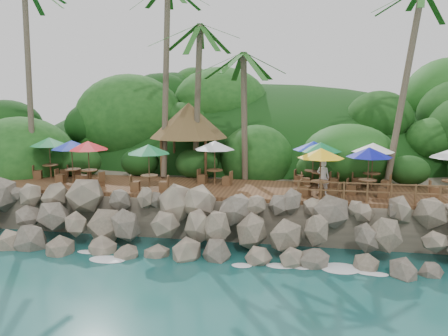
# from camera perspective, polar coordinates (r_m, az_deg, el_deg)

# --- Properties ---
(ground) EXTENTS (140.00, 140.00, 0.00)m
(ground) POSITION_cam_1_polar(r_m,az_deg,el_deg) (21.67, -2.96, -11.51)
(ground) COLOR #19514F
(ground) RESTS_ON ground
(land_base) EXTENTS (32.00, 25.20, 2.10)m
(land_base) POSITION_cam_1_polar(r_m,az_deg,el_deg) (36.60, 2.86, -1.10)
(land_base) COLOR gray
(land_base) RESTS_ON ground
(jungle_hill) EXTENTS (44.80, 28.00, 15.40)m
(jungle_hill) POSITION_cam_1_polar(r_m,az_deg,el_deg) (44.12, 4.16, -0.68)
(jungle_hill) COLOR #143811
(jungle_hill) RESTS_ON ground
(seawall) EXTENTS (29.00, 4.00, 2.30)m
(seawall) POSITION_cam_1_polar(r_m,az_deg,el_deg) (23.15, -1.82, -7.11)
(seawall) COLOR gray
(seawall) RESTS_ON ground
(terrace) EXTENTS (26.00, 5.00, 0.20)m
(terrace) POSITION_cam_1_polar(r_m,az_deg,el_deg) (26.69, 0.00, -2.54)
(terrace) COLOR brown
(terrace) RESTS_ON land_base
(jungle_foliage) EXTENTS (44.00, 16.00, 12.00)m
(jungle_foliage) POSITION_cam_1_polar(r_m,az_deg,el_deg) (35.84, 2.63, -3.04)
(jungle_foliage) COLOR #143811
(jungle_foliage) RESTS_ON ground
(foam_line) EXTENTS (25.20, 0.80, 0.06)m
(foam_line) POSITION_cam_1_polar(r_m,az_deg,el_deg) (21.93, -2.77, -11.16)
(foam_line) COLOR white
(foam_line) RESTS_ON ground
(palms) EXTENTS (34.73, 6.92, 13.57)m
(palms) POSITION_cam_1_polar(r_m,az_deg,el_deg) (28.92, 3.34, 18.54)
(palms) COLOR brown
(palms) RESTS_ON ground
(palapa) EXTENTS (5.02, 5.02, 4.60)m
(palapa) POSITION_cam_1_polar(r_m,az_deg,el_deg) (30.34, -4.25, 5.73)
(palapa) COLOR brown
(palapa) RESTS_ON ground
(dining_clusters) EXTENTS (25.14, 5.53, 2.53)m
(dining_clusters) POSITION_cam_1_polar(r_m,az_deg,el_deg) (26.18, 2.12, 2.10)
(dining_clusters) COLOR brown
(dining_clusters) RESTS_ON terrace
(railing) EXTENTS (8.30, 0.10, 1.00)m
(railing) POSITION_cam_1_polar(r_m,az_deg,el_deg) (24.04, 18.11, -2.64)
(railing) COLOR brown
(railing) RESTS_ON terrace
(waiter) EXTENTS (0.75, 0.59, 1.80)m
(waiter) POSITION_cam_1_polar(r_m,az_deg,el_deg) (25.32, 11.78, -1.10)
(waiter) COLOR white
(waiter) RESTS_ON terrace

